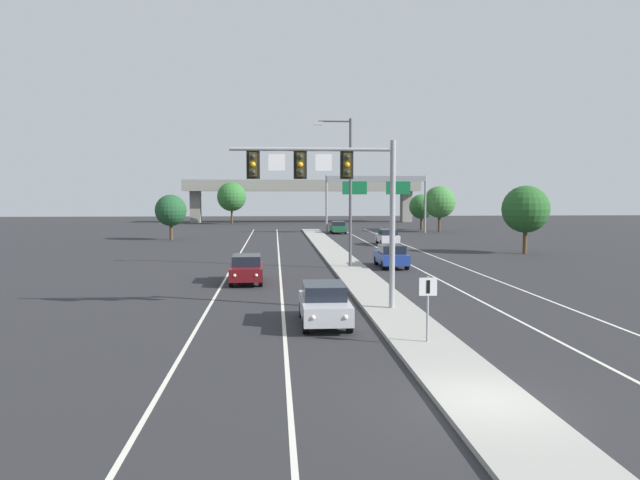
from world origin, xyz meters
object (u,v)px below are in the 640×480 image
(overhead_signal_mast, at_px, (336,184))
(tree_far_right_c, at_px, (440,202))
(tree_far_right_b, at_px, (422,207))
(highway_sign_gantry, at_px, (376,186))
(car_receding_blue, at_px, (391,256))
(street_lamp_median, at_px, (347,183))
(tree_far_left_b, at_px, (171,210))
(median_sign_post, at_px, (428,299))
(tree_far_left_c, at_px, (232,197))
(car_receding_green, at_px, (338,227))
(tree_far_right_a, at_px, (526,209))
(car_receding_white, at_px, (388,237))
(car_oncoming_silver, at_px, (324,303))
(car_oncoming_darkred, at_px, (247,269))

(overhead_signal_mast, relative_size, tree_far_right_c, 1.17)
(overhead_signal_mast, distance_m, tree_far_right_b, 63.12)
(highway_sign_gantry, xyz_separation_m, tree_far_right_b, (7.64, 6.74, -2.85))
(car_receding_blue, bearing_deg, street_lamp_median, -172.25)
(tree_far_left_b, bearing_deg, median_sign_post, -71.51)
(street_lamp_median, height_order, tree_far_left_c, street_lamp_median)
(car_receding_green, relative_size, tree_far_right_a, 0.77)
(car_receding_white, bearing_deg, overhead_signal_mast, -104.03)
(car_oncoming_silver, bearing_deg, car_receding_blue, 71.53)
(car_receding_blue, distance_m, highway_sign_gantry, 38.44)
(car_oncoming_darkred, height_order, tree_far_right_b, tree_far_right_b)
(highway_sign_gantry, distance_m, tree_far_right_b, 10.58)
(car_oncoming_silver, xyz_separation_m, car_receding_green, (6.29, 55.71, 0.00))
(overhead_signal_mast, distance_m, tree_far_left_b, 45.48)
(car_receding_white, xyz_separation_m, tree_far_right_b, (9.59, 25.53, 2.49))
(highway_sign_gantry, bearing_deg, tree_far_right_b, 41.42)
(highway_sign_gantry, bearing_deg, street_lamp_median, -102.31)
(car_receding_white, relative_size, tree_far_right_c, 0.73)
(street_lamp_median, distance_m, car_oncoming_darkred, 10.38)
(highway_sign_gantry, distance_m, tree_far_right_a, 29.95)
(car_receding_green, bearing_deg, car_receding_white, -80.45)
(car_receding_white, bearing_deg, highway_sign_gantry, 84.09)
(car_receding_blue, bearing_deg, highway_sign_gantry, 82.17)
(median_sign_post, relative_size, tree_far_right_b, 0.43)
(highway_sign_gantry, bearing_deg, tree_far_right_a, -74.32)
(highway_sign_gantry, bearing_deg, car_receding_blue, -97.83)
(median_sign_post, bearing_deg, street_lamp_median, 90.38)
(car_receding_green, xyz_separation_m, tree_far_right_c, (13.90, 2.08, 3.21))
(median_sign_post, relative_size, tree_far_left_c, 0.31)
(tree_far_left_b, bearing_deg, tree_far_left_c, 83.45)
(tree_far_left_b, bearing_deg, car_receding_green, 27.02)
(car_receding_blue, height_order, tree_far_left_c, tree_far_left_c)
(car_receding_white, bearing_deg, tree_far_right_a, -44.83)
(car_oncoming_darkred, bearing_deg, street_lamp_median, 44.24)
(street_lamp_median, height_order, car_receding_green, street_lamp_median)
(tree_far_right_b, bearing_deg, street_lamp_median, -109.58)
(street_lamp_median, bearing_deg, overhead_signal_mast, -98.55)
(tree_far_right_c, bearing_deg, car_receding_blue, -109.63)
(car_oncoming_silver, relative_size, car_receding_white, 0.99)
(tree_far_right_b, relative_size, tree_far_left_c, 0.71)
(car_oncoming_silver, xyz_separation_m, car_receding_white, (9.39, 37.32, 0.00))
(car_receding_white, xyz_separation_m, tree_far_left_b, (-22.75, 8.37, 2.46))
(car_receding_white, height_order, tree_far_right_c, tree_far_right_c)
(car_receding_white, relative_size, tree_far_right_b, 0.89)
(car_oncoming_silver, height_order, highway_sign_gantry, highway_sign_gantry)
(tree_far_left_b, xyz_separation_m, tree_far_left_c, (4.19, 36.55, 1.39))
(tree_far_right_a, bearing_deg, car_receding_white, 135.17)
(car_receding_green, bearing_deg, highway_sign_gantry, 4.56)
(car_receding_blue, bearing_deg, tree_far_left_c, 103.49)
(car_oncoming_darkred, xyz_separation_m, tree_far_left_b, (-9.84, 34.07, 2.46))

